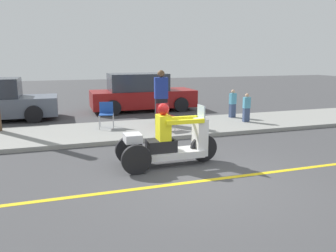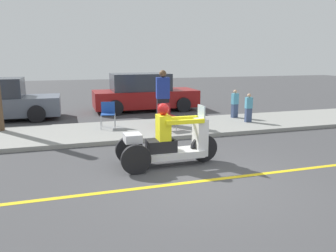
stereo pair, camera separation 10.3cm
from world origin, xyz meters
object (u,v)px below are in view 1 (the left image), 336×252
(spectator_by_tree, at_px, (246,108))
(folding_chair_set_back, at_px, (164,114))
(spectator_mid_group, at_px, (161,99))
(parked_car_lot_center, at_px, (141,93))
(folding_chair_curbside, at_px, (106,112))
(spectator_far_back, at_px, (233,104))
(motorcycle_trike, at_px, (168,143))

(spectator_by_tree, distance_m, folding_chair_set_back, 3.15)
(spectator_mid_group, xyz_separation_m, folding_chair_set_back, (-0.14, -0.78, -0.38))
(spectator_mid_group, xyz_separation_m, parked_car_lot_center, (0.22, 3.79, -0.23))
(spectator_mid_group, xyz_separation_m, folding_chair_curbside, (-1.83, 0.10, -0.38))
(spectator_far_back, bearing_deg, folding_chair_set_back, -158.42)
(parked_car_lot_center, bearing_deg, spectator_far_back, -50.74)
(spectator_by_tree, bearing_deg, folding_chair_set_back, -174.50)
(motorcycle_trike, xyz_separation_m, spectator_far_back, (3.94, 4.23, 0.13))
(folding_chair_set_back, bearing_deg, motorcycle_trike, -105.66)
(spectator_mid_group, bearing_deg, motorcycle_trike, -104.55)
(spectator_mid_group, distance_m, parked_car_lot_center, 3.81)
(motorcycle_trike, height_order, spectator_far_back, motorcycle_trike)
(spectator_far_back, height_order, folding_chair_set_back, spectator_far_back)
(spectator_far_back, distance_m, spectator_by_tree, 0.92)
(spectator_far_back, distance_m, folding_chair_curbside, 4.80)
(spectator_far_back, relative_size, spectator_by_tree, 1.05)
(motorcycle_trike, relative_size, folding_chair_curbside, 2.81)
(spectator_by_tree, distance_m, folding_chair_curbside, 4.86)
(spectator_mid_group, distance_m, folding_chair_set_back, 0.88)
(spectator_by_tree, height_order, folding_chair_set_back, spectator_by_tree)
(spectator_mid_group, height_order, parked_car_lot_center, spectator_mid_group)
(spectator_far_back, bearing_deg, folding_chair_curbside, -175.87)
(spectator_by_tree, relative_size, parked_car_lot_center, 0.22)
(spectator_by_tree, bearing_deg, spectator_mid_group, 170.90)
(folding_chair_set_back, distance_m, parked_car_lot_center, 4.59)
(folding_chair_set_back, bearing_deg, spectator_mid_group, 79.82)
(spectator_far_back, xyz_separation_m, parked_car_lot_center, (-2.74, 3.35, 0.15))
(spectator_far_back, distance_m, spectator_mid_group, 3.01)
(spectator_mid_group, bearing_deg, folding_chair_set_back, -100.18)
(motorcycle_trike, relative_size, spectator_far_back, 2.19)
(spectator_mid_group, distance_m, folding_chair_curbside, 1.87)
(spectator_far_back, height_order, parked_car_lot_center, parked_car_lot_center)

